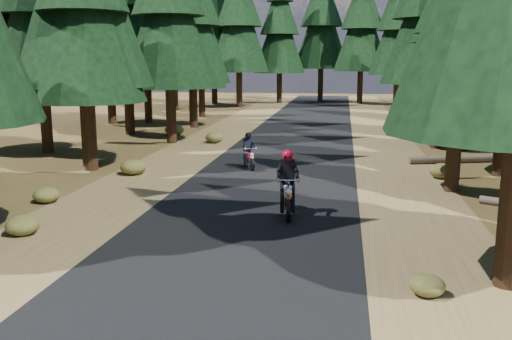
{
  "coord_description": "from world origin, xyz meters",
  "views": [
    {
      "loc": [
        2.47,
        -14.59,
        4.24
      ],
      "look_at": [
        0.0,
        1.5,
        1.1
      ],
      "focal_mm": 40.0,
      "sensor_mm": 36.0,
      "label": 1
    }
  ],
  "objects": [
    {
      "name": "understory_shrubs",
      "position": [
        -0.2,
        7.39,
        0.28
      ],
      "size": [
        16.22,
        29.97,
        0.64
      ],
      "color": "#474C1E",
      "rests_on": "ground"
    },
    {
      "name": "rider_follow",
      "position": [
        -1.18,
        7.34,
        0.48
      ],
      "size": [
        1.07,
        1.66,
        1.42
      ],
      "rotation": [
        0.0,
        0.0,
        3.54
      ],
      "color": "maroon",
      "rests_on": "road"
    },
    {
      "name": "shoulder_r",
      "position": [
        4.6,
        5.0,
        0.0
      ],
      "size": [
        3.2,
        100.0,
        0.01
      ],
      "primitive_type": "cube",
      "color": "brown",
      "rests_on": "ground"
    },
    {
      "name": "road",
      "position": [
        0.0,
        5.0,
        0.01
      ],
      "size": [
        6.0,
        100.0,
        0.01
      ],
      "primitive_type": "cube",
      "color": "black",
      "rests_on": "ground"
    },
    {
      "name": "ground",
      "position": [
        0.0,
        0.0,
        0.0
      ],
      "size": [
        120.0,
        120.0,
        0.0
      ],
      "primitive_type": "plane",
      "color": "#453218",
      "rests_on": "ground"
    },
    {
      "name": "log_near",
      "position": [
        8.21,
        10.26,
        0.16
      ],
      "size": [
        6.08,
        2.14,
        0.32
      ],
      "primitive_type": "cylinder",
      "rotation": [
        0.0,
        1.57,
        0.3
      ],
      "color": "#4C4233",
      "rests_on": "ground"
    },
    {
      "name": "rider_lead",
      "position": [
        1.01,
        0.68,
        0.61
      ],
      "size": [
        0.88,
        2.09,
        1.81
      ],
      "rotation": [
        0.0,
        0.0,
        3.28
      ],
      "color": "silver",
      "rests_on": "road"
    },
    {
      "name": "shoulder_l",
      "position": [
        -4.6,
        5.0,
        0.0
      ],
      "size": [
        3.2,
        100.0,
        0.01
      ],
      "primitive_type": "cube",
      "color": "brown",
      "rests_on": "ground"
    }
  ]
}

